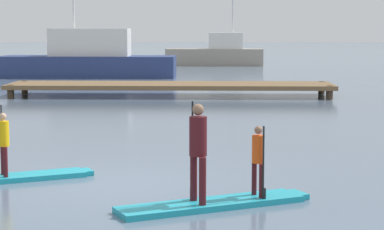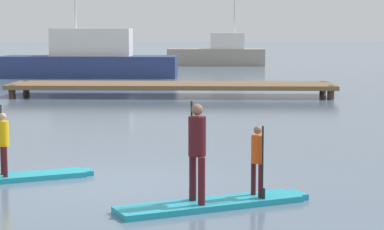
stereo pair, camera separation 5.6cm
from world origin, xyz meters
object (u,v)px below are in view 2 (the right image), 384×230
(paddler_adult, at_px, (197,146))
(motor_boat_small_navy, at_px, (219,53))
(paddler_child_front, at_px, (258,157))
(paddleboard_far, at_px, (214,204))
(fishing_boat_white_large, at_px, (90,59))
(paddleboard_near, at_px, (4,178))
(paddler_child_solo, at_px, (3,140))

(paddler_adult, distance_m, motor_boat_small_navy, 43.49)
(paddler_child_front, bearing_deg, paddleboard_far, -154.18)
(paddleboard_far, height_order, fishing_boat_white_large, fishing_boat_white_large)
(paddleboard_far, xyz_separation_m, paddler_adult, (-0.28, -0.13, 0.97))
(paddleboard_near, distance_m, paddler_child_front, 5.02)
(paddler_adult, bearing_deg, paddler_child_front, 25.70)
(paddleboard_near, height_order, paddleboard_far, same)
(paddleboard_far, distance_m, motor_boat_small_navy, 43.36)
(paddleboard_far, distance_m, paddler_child_front, 1.07)
(fishing_boat_white_large, bearing_deg, paddleboard_far, -76.71)
(fishing_boat_white_large, distance_m, motor_boat_small_navy, 14.82)
(paddler_child_solo, xyz_separation_m, paddleboard_far, (4.01, -1.91, -0.73))
(motor_boat_small_navy, bearing_deg, paddler_child_solo, -95.76)
(paddleboard_far, relative_size, fishing_boat_white_large, 0.32)
(paddleboard_near, relative_size, paddler_child_front, 2.71)
(motor_boat_small_navy, bearing_deg, fishing_boat_white_large, -119.87)
(paddler_child_solo, bearing_deg, paddleboard_far, -25.46)
(paddleboard_near, relative_size, paddler_child_solo, 2.44)
(paddler_child_solo, relative_size, fishing_boat_white_large, 0.13)
(paddleboard_far, bearing_deg, fishing_boat_white_large, 103.29)
(paddler_adult, distance_m, paddler_child_front, 1.13)
(paddleboard_near, relative_size, paddler_adult, 2.00)
(paddleboard_near, distance_m, paddleboard_far, 4.43)
(motor_boat_small_navy, bearing_deg, paddler_adult, -90.60)
(paddler_child_solo, xyz_separation_m, motor_boat_small_navy, (4.18, 41.45, 0.10))
(paddleboard_near, xyz_separation_m, paddler_adult, (3.73, -2.03, 0.97))
(fishing_boat_white_large, bearing_deg, paddleboard_near, -83.62)
(paddleboard_near, xyz_separation_m, paddler_child_front, (4.72, -1.55, 0.72))
(paddler_adult, xyz_separation_m, motor_boat_small_navy, (0.45, 43.49, -0.13))
(paddleboard_near, xyz_separation_m, paddleboard_far, (4.01, -1.90, -0.00))
(paddler_child_solo, height_order, paddler_child_front, paddler_child_solo)
(paddler_child_front, bearing_deg, paddler_adult, -154.30)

